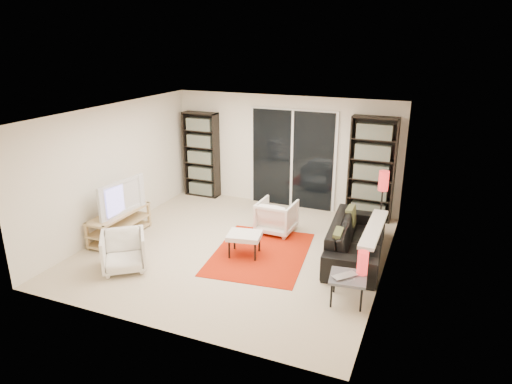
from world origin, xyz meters
TOP-DOWN VIEW (x-y plane):
  - floor at (0.00, 0.00)m, footprint 5.00×5.00m
  - wall_back at (0.00, 2.50)m, footprint 5.00×0.02m
  - wall_front at (0.00, -2.50)m, footprint 5.00×0.02m
  - wall_left at (-2.50, 0.00)m, footprint 0.02×5.00m
  - wall_right at (2.50, 0.00)m, footprint 0.02×5.00m
  - ceiling at (0.00, 0.00)m, footprint 5.00×5.00m
  - sliding_door at (0.20, 2.46)m, footprint 1.92×0.08m
  - bookshelf_left at (-1.95, 2.33)m, footprint 0.80×0.30m
  - bookshelf_right at (1.90, 2.33)m, footprint 0.90×0.30m
  - tv_stand at (-2.21, -0.37)m, footprint 0.44×1.37m
  - tv at (-2.19, -0.37)m, footprint 0.28×1.09m
  - rug at (0.46, -0.01)m, footprint 1.78×2.26m
  - sofa at (1.99, 0.52)m, footprint 1.01×2.22m
  - armchair_back at (0.40, 0.97)m, footprint 0.69×0.71m
  - armchair_front at (-1.35, -1.35)m, footprint 0.94×0.95m
  - ottoman at (0.23, -0.16)m, footprint 0.63×0.55m
  - side_table at (2.15, -0.93)m, footprint 0.56×0.56m
  - laptop at (2.14, -1.00)m, footprint 0.41×0.43m
  - table_lamp at (2.31, -0.78)m, footprint 0.15×0.15m
  - floor_lamp at (2.25, 1.38)m, footprint 0.20×0.20m

SIDE VIEW (x-z plane):
  - floor at x=0.00m, z-range 0.00..0.00m
  - rug at x=0.46m, z-range 0.00..0.01m
  - tv_stand at x=-2.21m, z-range 0.01..0.51m
  - armchair_front at x=-1.35m, z-range 0.00..0.62m
  - armchair_back at x=0.40m, z-range 0.00..0.63m
  - sofa at x=1.99m, z-range 0.00..0.63m
  - ottoman at x=0.23m, z-range 0.14..0.54m
  - side_table at x=2.15m, z-range 0.16..0.56m
  - laptop at x=2.14m, z-range 0.40..0.43m
  - table_lamp at x=2.31m, z-range 0.40..0.74m
  - tv at x=-2.19m, z-range 0.50..1.12m
  - bookshelf_left at x=-1.95m, z-range 0.00..1.95m
  - floor_lamp at x=2.25m, z-range 0.34..1.64m
  - sliding_door at x=0.20m, z-range -0.03..2.13m
  - bookshelf_right at x=1.90m, z-range 0.00..2.10m
  - wall_back at x=0.00m, z-range 0.00..2.40m
  - wall_front at x=0.00m, z-range 0.00..2.40m
  - wall_left at x=-2.50m, z-range 0.00..2.40m
  - wall_right at x=2.50m, z-range 0.00..2.40m
  - ceiling at x=0.00m, z-range 2.39..2.41m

